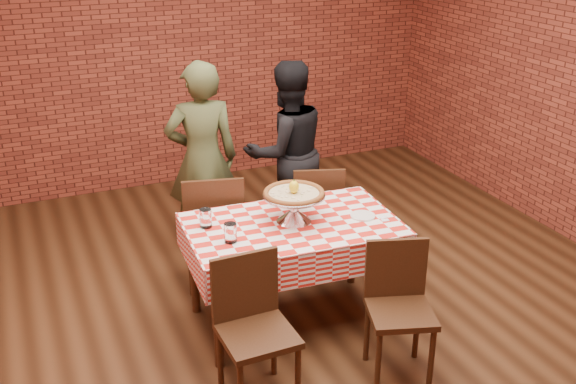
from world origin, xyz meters
The scene contains 19 objects.
ground centered at (0.00, 0.00, 0.00)m, with size 6.00×6.00×0.00m, color black.
back_wall centered at (0.00, 3.00, 1.45)m, with size 5.50×5.50×0.00m, color maroon.
table centered at (0.00, 0.11, 0.38)m, with size 1.39×0.83×0.75m, color #382011.
tablecloth centered at (0.00, 0.11, 0.64)m, with size 1.42×0.87×0.24m, color red, non-canonical shape.
pizza_stand centered at (0.03, 0.14, 0.85)m, with size 0.43×0.43×0.19m, color silver, non-canonical shape.
pizza centered at (0.03, 0.14, 0.95)m, with size 0.41×0.41×0.03m, color beige.
lemon centered at (0.03, 0.14, 1.00)m, with size 0.07×0.07×0.09m, color yellow.
water_glass_left centered at (-0.46, 0.01, 0.82)m, with size 0.08×0.08×0.13m, color white.
water_glass_right centered at (-0.54, 0.28, 0.82)m, with size 0.08×0.08×0.13m, color white.
side_plate centered at (0.49, 0.01, 0.76)m, with size 0.17×0.17×0.01m, color white.
sweetener_packet_a centered at (0.60, -0.10, 0.76)m, with size 0.05×0.04×0.01m, color white.
sweetener_packet_b centered at (0.61, -0.06, 0.76)m, with size 0.05×0.04×0.01m, color white.
condiment_caddy centered at (0.07, 0.44, 0.82)m, with size 0.09×0.07×0.13m, color silver.
chair_near_left centered at (-0.51, -0.58, 0.44)m, with size 0.41×0.41×0.89m, color #382011, non-canonical shape.
chair_near_right centered at (0.36, -0.71, 0.43)m, with size 0.38×0.38×0.86m, color #382011, non-canonical shape.
chair_far_left centered at (-0.32, 0.85, 0.46)m, with size 0.44×0.44×0.92m, color #382011, non-canonical shape.
chair_far_right centered at (0.52, 0.82, 0.44)m, with size 0.39×0.39×0.87m, color #382011, non-canonical shape.
diner_olive centered at (-0.23, 1.38, 0.81)m, with size 0.59×0.39×1.62m, color #3F4728.
diner_black centered at (0.50, 1.36, 0.78)m, with size 0.76×0.59×1.56m, color black.
Camera 1 is at (-1.63, -3.63, 2.73)m, focal length 42.34 mm.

